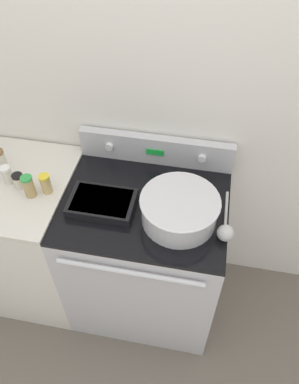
# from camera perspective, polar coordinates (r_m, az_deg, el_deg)

# --- Properties ---
(ground_plane) EXTENTS (12.00, 12.00, 0.00)m
(ground_plane) POSITION_cam_1_polar(r_m,az_deg,el_deg) (2.41, -2.14, -21.94)
(ground_plane) COLOR #6B6056
(kitchen_wall) EXTENTS (8.00, 0.05, 2.50)m
(kitchen_wall) POSITION_cam_1_polar(r_m,az_deg,el_deg) (1.83, 1.43, 13.97)
(kitchen_wall) COLOR silver
(kitchen_wall) RESTS_ON ground_plane
(stove_range) EXTENTS (0.80, 0.68, 0.91)m
(stove_range) POSITION_cam_1_polar(r_m,az_deg,el_deg) (2.15, -0.61, -9.61)
(stove_range) COLOR #BCBCC1
(stove_range) RESTS_ON ground_plane
(control_panel) EXTENTS (0.80, 0.07, 0.16)m
(control_panel) POSITION_cam_1_polar(r_m,az_deg,el_deg) (1.94, 0.99, 6.48)
(control_panel) COLOR #BCBCC1
(control_panel) RESTS_ON stove_range
(side_counter) EXTENTS (0.55, 0.65, 0.92)m
(side_counter) POSITION_cam_1_polar(r_m,az_deg,el_deg) (2.32, -17.34, -6.48)
(side_counter) COLOR silver
(side_counter) RESTS_ON ground_plane
(mixing_bowl) EXTENTS (0.36, 0.36, 0.13)m
(mixing_bowl) POSITION_cam_1_polar(r_m,az_deg,el_deg) (1.67, 4.60, -2.50)
(mixing_bowl) COLOR silver
(mixing_bowl) RESTS_ON stove_range
(casserole_dish) EXTENTS (0.31, 0.20, 0.05)m
(casserole_dish) POSITION_cam_1_polar(r_m,az_deg,el_deg) (1.77, -7.25, -1.60)
(casserole_dish) COLOR black
(casserole_dish) RESTS_ON stove_range
(ladle) EXTENTS (0.07, 0.31, 0.07)m
(ladle) POSITION_cam_1_polar(r_m,az_deg,el_deg) (1.67, 11.51, -5.80)
(ladle) COLOR #B7B7B7
(ladle) RESTS_ON stove_range
(spice_jar_yellow_cap) EXTENTS (0.05, 0.05, 0.11)m
(spice_jar_yellow_cap) POSITION_cam_1_polar(r_m,az_deg,el_deg) (1.85, -15.53, 1.23)
(spice_jar_yellow_cap) COLOR tan
(spice_jar_yellow_cap) RESTS_ON side_counter
(spice_jar_green_cap) EXTENTS (0.05, 0.05, 0.12)m
(spice_jar_green_cap) POSITION_cam_1_polar(r_m,az_deg,el_deg) (1.85, -17.92, 0.84)
(spice_jar_green_cap) COLOR tan
(spice_jar_green_cap) RESTS_ON side_counter
(spice_jar_black_cap) EXTENTS (0.05, 0.05, 0.08)m
(spice_jar_black_cap) POSITION_cam_1_polar(r_m,az_deg,el_deg) (1.92, -19.32, 1.64)
(spice_jar_black_cap) COLOR beige
(spice_jar_black_cap) RESTS_ON side_counter
(spice_jar_white_cap) EXTENTS (0.05, 0.05, 0.09)m
(spice_jar_white_cap) POSITION_cam_1_polar(r_m,az_deg,el_deg) (1.96, -20.86, 2.52)
(spice_jar_white_cap) COLOR beige
(spice_jar_white_cap) RESTS_ON side_counter
(spice_jar_brown_cap) EXTENTS (0.06, 0.06, 0.12)m
(spice_jar_brown_cap) POSITION_cam_1_polar(r_m,az_deg,el_deg) (2.03, -21.83, 4.44)
(spice_jar_brown_cap) COLOR beige
(spice_jar_brown_cap) RESTS_ON side_counter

